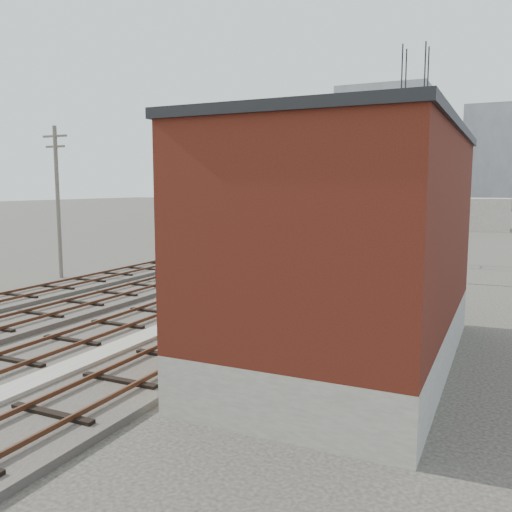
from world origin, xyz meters
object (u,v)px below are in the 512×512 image
Objects in this scene: switch_stand at (159,277)px; car_red at (188,237)px; car_silver at (237,228)px; signal_mast at (210,298)px; site_trailer at (319,220)px; car_grey at (248,230)px.

car_red reaches higher than switch_stand.
switch_stand is at bearing -143.72° from car_silver.
signal_mast reaches higher than switch_stand.
signal_mast is 0.53× the size of site_trailer.
signal_mast reaches higher than car_silver.
car_silver is (-20.57, 41.94, -1.38)m from signal_mast.
car_red is 12.42m from car_silver.
site_trailer is (-12.92, 49.12, -0.67)m from signal_mast.
car_red is at bearing -105.19° from site_trailer.
site_trailer is at bearing 104.74° from signal_mast.
car_grey is (-9.05, 29.65, 0.14)m from switch_stand.
car_red reaches higher than car_grey.
signal_mast is at bearing -71.97° from site_trailer.
car_silver is at bearing 40.83° from car_grey.
site_trailer is at bearing -30.50° from car_silver.
switch_stand is 22.18m from car_red.
signal_mast is 0.86× the size of car_red.
car_silver is at bearing 116.13° from signal_mast.
switch_stand is (-8.98, 10.02, -1.53)m from signal_mast.
signal_mast is 3.07× the size of switch_stand.
site_trailer is 20.62m from car_red.
signal_mast reaches higher than car_red.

